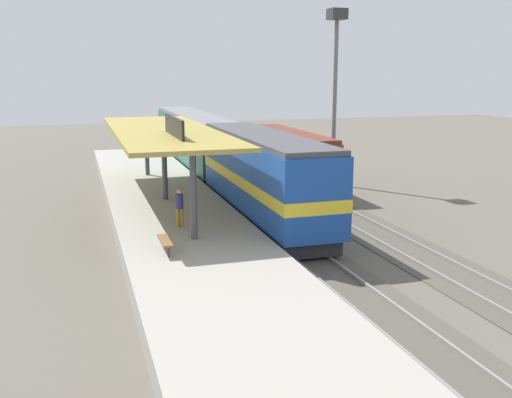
# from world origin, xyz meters

# --- Properties ---
(ground_plane) EXTENTS (120.00, 120.00, 0.00)m
(ground_plane) POSITION_xyz_m (2.00, 0.00, 0.00)
(ground_plane) COLOR #5B564C
(track_near) EXTENTS (3.20, 110.00, 0.16)m
(track_near) POSITION_xyz_m (0.00, 0.00, 0.03)
(track_near) COLOR #4E4941
(track_near) RESTS_ON ground
(track_far) EXTENTS (3.20, 110.00, 0.16)m
(track_far) POSITION_xyz_m (4.60, 0.00, 0.03)
(track_far) COLOR #4E4941
(track_far) RESTS_ON ground
(platform) EXTENTS (6.00, 44.00, 0.90)m
(platform) POSITION_xyz_m (-4.60, 0.00, 0.45)
(platform) COLOR #9E998E
(platform) RESTS_ON ground
(station_canopy) EXTENTS (5.20, 18.00, 4.70)m
(station_canopy) POSITION_xyz_m (-4.60, -0.09, 4.53)
(station_canopy) COLOR #47474C
(station_canopy) RESTS_ON platform
(platform_bench) EXTENTS (0.44, 1.70, 0.50)m
(platform_bench) POSITION_xyz_m (-6.00, -9.50, 1.34)
(platform_bench) COLOR #333338
(platform_bench) RESTS_ON platform
(locomotive) EXTENTS (2.93, 14.43, 4.44)m
(locomotive) POSITION_xyz_m (0.00, -3.00, 2.41)
(locomotive) COLOR #28282D
(locomotive) RESTS_ON track_near
(passenger_carriage_single) EXTENTS (2.90, 20.00, 4.24)m
(passenger_carriage_single) POSITION_xyz_m (0.00, 15.00, 2.31)
(passenger_carriage_single) COLOR #28282D
(passenger_carriage_single) RESTS_ON track_near
(freight_car) EXTENTS (2.80, 12.00, 3.54)m
(freight_car) POSITION_xyz_m (4.60, 6.18, 1.97)
(freight_car) COLOR #28282D
(freight_car) RESTS_ON track_far
(light_mast) EXTENTS (1.10, 1.10, 11.70)m
(light_mast) POSITION_xyz_m (7.80, 5.52, 8.40)
(light_mast) COLOR slate
(light_mast) RESTS_ON ground
(person_waiting) EXTENTS (0.34, 0.34, 1.71)m
(person_waiting) POSITION_xyz_m (-4.85, -5.94, 1.85)
(person_waiting) COLOR olive
(person_waiting) RESTS_ON platform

